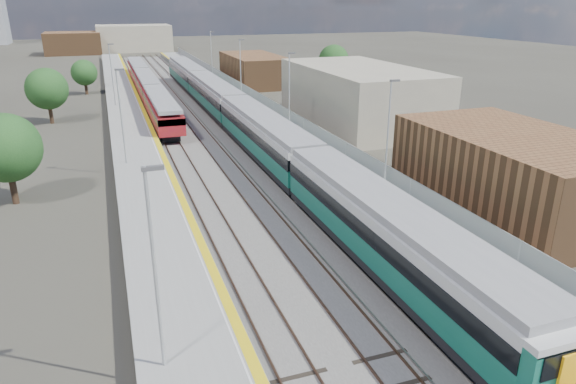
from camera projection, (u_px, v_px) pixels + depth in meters
ground at (212, 124)px, 59.08m from camera, size 320.00×320.00×0.00m
ballast_bed at (189, 121)px, 60.58m from camera, size 10.50×155.00×0.06m
tracks at (192, 117)px, 62.22m from camera, size 8.96×160.00×0.17m
platform_right at (251, 112)px, 62.74m from camera, size 4.70×155.00×8.52m
platform_left at (129, 121)px, 58.29m from camera, size 4.30×155.00×8.52m
buildings at (67, 12)px, 128.04m from camera, size 72.00×185.50×40.00m
green_train at (236, 112)px, 53.86m from camera, size 3.09×85.98×3.40m
red_train at (147, 86)px, 73.04m from camera, size 2.66×54.05×3.36m
tree_a at (5, 148)px, 34.51m from camera, size 4.70×4.70×6.37m
tree_b at (47, 89)px, 57.99m from camera, size 4.66×4.66×6.31m
tree_c at (84, 73)px, 76.76m from camera, size 3.80×3.80×5.16m
tree_d at (334, 60)px, 83.67m from camera, size 4.97×4.97×6.73m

